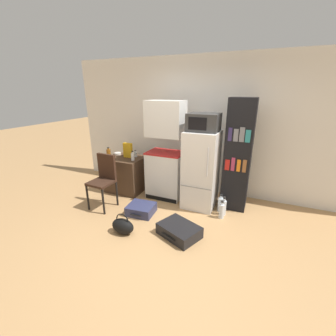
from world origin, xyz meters
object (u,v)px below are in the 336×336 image
kitchen_hutch (166,155)px  bookshelf (238,156)px  water_bottle_middle (221,204)px  side_table (126,174)px  bottle_amber_beer (109,153)px  bowl (118,154)px  bottle_milk_white (133,156)px  suitcase_small_flat (179,230)px  refrigerator (201,170)px  water_bottle_front (224,207)px  microwave (204,122)px  cereal_box (128,150)px  handbag (123,226)px  bottle_clear_short (135,154)px  suitcase_large_flat (141,209)px  water_bottle_back (222,211)px

kitchen_hutch → bookshelf: bearing=3.5°
kitchen_hutch → water_bottle_middle: size_ratio=5.66×
side_table → bottle_amber_beer: 0.57m
bowl → bottle_milk_white: bearing=-23.9°
suitcase_small_flat → water_bottle_middle: bearing=89.2°
side_table → bottle_milk_white: bearing=-20.8°
kitchen_hutch → suitcase_small_flat: kitchen_hutch is taller
refrigerator → water_bottle_front: 0.77m
bookshelf → microwave: bearing=-165.4°
kitchen_hutch → bottle_milk_white: bearing=-165.6°
water_bottle_front → water_bottle_middle: 0.12m
microwave → water_bottle_front: size_ratio=1.52×
side_table → cereal_box: bearing=45.6°
cereal_box → handbag: cereal_box is taller
refrigerator → bookshelf: size_ratio=0.72×
bookshelf → bottle_clear_short: (-2.05, -0.02, -0.19)m
refrigerator → bookshelf: bearing=14.5°
refrigerator → water_bottle_middle: 0.70m
suitcase_small_flat → cereal_box: bearing=167.4°
suitcase_large_flat → bookshelf: bearing=26.9°
bowl → suitcase_large_flat: bearing=-39.6°
bottle_amber_beer → bowl: bottle_amber_beer is taller
side_table → bookshelf: size_ratio=0.39×
water_bottle_middle → water_bottle_back: (0.06, -0.22, -0.00)m
bookshelf → water_bottle_middle: (-0.18, -0.26, -0.84)m
bottle_clear_short → bottle_amber_beer: bearing=-151.5°
water_bottle_back → bookshelf: bearing=76.3°
microwave → water_bottle_front: (0.48, -0.21, -1.40)m
water_bottle_front → water_bottle_back: size_ratio=1.06×
bottle_amber_beer → suitcase_small_flat: (1.94, -0.94, -0.73)m
bottle_clear_short → cereal_box: 0.18m
microwave → bowl: (-1.91, 0.14, -0.80)m
microwave → cereal_box: 1.72m
bowl → microwave: bearing=-4.2°
bookshelf → water_bottle_front: 0.92m
microwave → handbag: (-0.81, -1.36, -1.42)m
bottle_clear_short → handbag: 1.76m
bowl → water_bottle_back: bowl is taller
bowl → cereal_box: 0.36m
refrigerator → bottle_milk_white: size_ratio=7.34×
suitcase_small_flat → handbag: 0.85m
suitcase_large_flat → bottle_milk_white: bearing=124.7°
water_bottle_middle → water_bottle_back: size_ratio=1.02×
kitchen_hutch → microwave: kitchen_hutch is taller
bowl → bottle_amber_beer: bearing=-96.5°
bottle_amber_beer → bowl: 0.28m
bookshelf → bottle_clear_short: bookshelf is taller
bowl → water_bottle_middle: 2.42m
bottle_amber_beer → suitcase_small_flat: size_ratio=0.31×
suitcase_small_flat → bottle_amber_beer: bearing=176.8°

